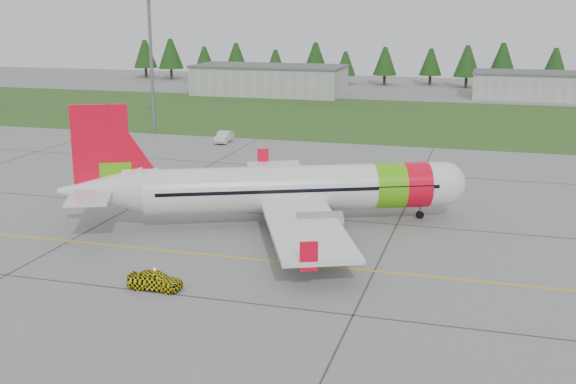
% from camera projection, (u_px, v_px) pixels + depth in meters
% --- Properties ---
extents(ground, '(320.00, 320.00, 0.00)m').
position_uv_depth(ground, '(203.00, 298.00, 47.15)').
color(ground, gray).
rests_on(ground, ground).
extents(aircraft, '(33.71, 32.01, 10.75)m').
position_uv_depth(aircraft, '(288.00, 189.00, 62.76)').
color(aircraft, white).
rests_on(aircraft, ground).
extents(follow_me_car, '(1.31, 1.54, 3.81)m').
position_uv_depth(follow_me_car, '(154.00, 262.00, 48.18)').
color(follow_me_car, '#FEF50E').
rests_on(follow_me_car, ground).
extents(service_van, '(1.77, 1.69, 4.78)m').
position_uv_depth(service_van, '(224.00, 126.00, 101.07)').
color(service_van, silver).
rests_on(service_van, ground).
extents(grass_strip, '(320.00, 50.00, 0.03)m').
position_uv_depth(grass_strip, '(387.00, 118.00, 123.50)').
color(grass_strip, '#30561E').
rests_on(grass_strip, ground).
extents(taxi_guideline, '(120.00, 0.25, 0.02)m').
position_uv_depth(taxi_guideline, '(243.00, 258.00, 54.59)').
color(taxi_guideline, gold).
rests_on(taxi_guideline, ground).
extents(hangar_west, '(32.00, 14.00, 6.00)m').
position_uv_depth(hangar_west, '(269.00, 81.00, 156.85)').
color(hangar_west, '#A8A8A3').
rests_on(hangar_west, ground).
extents(hangar_east, '(24.00, 12.00, 5.20)m').
position_uv_depth(hangar_east, '(533.00, 86.00, 149.69)').
color(hangar_east, '#A8A8A3').
rests_on(hangar_east, ground).
extents(floodlight_mast, '(0.50, 0.50, 20.00)m').
position_uv_depth(floodlight_mast, '(151.00, 66.00, 107.23)').
color(floodlight_mast, slate).
rests_on(floodlight_mast, ground).
extents(treeline, '(160.00, 8.00, 10.00)m').
position_uv_depth(treeline, '(422.00, 65.00, 174.40)').
color(treeline, '#1C3F14').
rests_on(treeline, ground).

